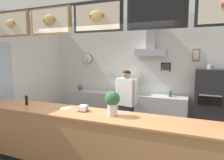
# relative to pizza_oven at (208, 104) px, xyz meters

# --- Properties ---
(ground_plane) EXTENTS (6.60, 6.60, 0.00)m
(ground_plane) POSITION_rel_pizza_oven_xyz_m (-1.94, -1.84, -0.84)
(ground_plane) COLOR #3F3A38
(back_wall_assembly) EXTENTS (5.50, 2.73, 3.08)m
(back_wall_assembly) POSITION_rel_pizza_oven_xyz_m (-1.92, 0.39, 0.79)
(back_wall_assembly) COLOR #9E9E99
(back_wall_assembly) RESTS_ON ground_plane
(service_counter) EXTENTS (4.61, 0.69, 1.02)m
(service_counter) POSITION_rel_pizza_oven_xyz_m (-1.94, -2.28, -0.33)
(service_counter) COLOR #B77F4C
(service_counter) RESTS_ON ground_plane
(back_prep_counter) EXTENTS (3.37, 0.55, 0.91)m
(back_prep_counter) POSITION_rel_pizza_oven_xyz_m (-2.14, 0.16, -0.39)
(back_prep_counter) COLOR #B7BABF
(back_prep_counter) RESTS_ON ground_plane
(pizza_oven) EXTENTS (0.65, 0.66, 1.78)m
(pizza_oven) POSITION_rel_pizza_oven_xyz_m (0.00, 0.00, 0.00)
(pizza_oven) COLOR #232326
(pizza_oven) RESTS_ON ground_plane
(shop_worker) EXTENTS (0.52, 0.28, 1.68)m
(shop_worker) POSITION_rel_pizza_oven_xyz_m (-1.71, -1.10, 0.07)
(shop_worker) COLOR #232328
(shop_worker) RESTS_ON ground_plane
(espresso_machine) EXTENTS (0.52, 0.52, 0.43)m
(espresso_machine) POSITION_rel_pizza_oven_xyz_m (-2.09, 0.13, 0.28)
(espresso_machine) COLOR silver
(espresso_machine) RESTS_ON back_prep_counter
(potted_basil) EXTENTS (0.16, 0.16, 0.20)m
(potted_basil) POSITION_rel_pizza_oven_xyz_m (-3.64, 0.13, 0.17)
(potted_basil) COLOR #4C4C51
(potted_basil) RESTS_ON back_prep_counter
(potted_sage) EXTENTS (0.12, 0.12, 0.18)m
(potted_sage) POSITION_rel_pizza_oven_xyz_m (-0.90, 0.17, 0.17)
(potted_sage) COLOR #4C4C51
(potted_sage) RESTS_ON back_prep_counter
(pepper_grinder) EXTENTS (0.05, 0.05, 0.23)m
(pepper_grinder) POSITION_rel_pizza_oven_xyz_m (-3.41, -2.26, 0.29)
(pepper_grinder) COLOR black
(pepper_grinder) RESTS_ON service_counter
(napkin_holder) EXTENTS (0.16, 0.16, 0.12)m
(napkin_holder) POSITION_rel_pizza_oven_xyz_m (-2.14, -2.22, 0.23)
(napkin_holder) COLOR #262628
(napkin_holder) RESTS_ON service_counter
(condiment_plate) EXTENTS (0.20, 0.20, 0.01)m
(condiment_plate) POSITION_rel_pizza_oven_xyz_m (-2.53, -2.21, 0.19)
(condiment_plate) COLOR white
(condiment_plate) RESTS_ON service_counter
(basil_vase) EXTENTS (0.24, 0.24, 0.40)m
(basil_vase) POSITION_rel_pizza_oven_xyz_m (-1.58, -2.27, 0.40)
(basil_vase) COLOR silver
(basil_vase) RESTS_ON service_counter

